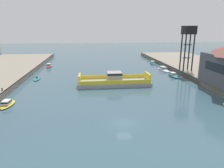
{
  "coord_description": "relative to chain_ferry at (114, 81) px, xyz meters",
  "views": [
    {
      "loc": [
        -5.75,
        -32.58,
        15.92
      ],
      "look_at": [
        0.0,
        18.59,
        2.0
      ],
      "focal_mm": 33.32,
      "sensor_mm": 36.0,
      "label": 1
    }
  ],
  "objects": [
    {
      "name": "moored_boat_mid_left",
      "position": [
        21.19,
        8.65,
        -0.65
      ],
      "size": [
        2.24,
        6.97,
        1.31
      ],
      "color": "#237075",
      "rests_on": "ground"
    },
    {
      "name": "chain_ferry",
      "position": [
        0.0,
        0.0,
        0.0
      ],
      "size": [
        20.61,
        7.1,
        3.79
      ],
      "color": "#939399",
      "rests_on": "ground"
    },
    {
      "name": "moored_boat_upstream_a",
      "position": [
        21.67,
        19.46,
        -0.61
      ],
      "size": [
        3.35,
        8.61,
        1.38
      ],
      "color": "white",
      "rests_on": "ground"
    },
    {
      "name": "bollard_right_far",
      "position": [
        24.92,
        -7.53,
        0.86
      ],
      "size": [
        0.32,
        0.32,
        0.71
      ],
      "color": "black",
      "rests_on": "quay_right"
    },
    {
      "name": "moored_boat_far_left",
      "position": [
        -24.46,
        -14.04,
        -0.63
      ],
      "size": [
        2.5,
        5.67,
        1.36
      ],
      "color": "yellow",
      "rests_on": "ground"
    },
    {
      "name": "moored_boat_far_right",
      "position": [
        -23.74,
        31.03,
        -0.52
      ],
      "size": [
        2.26,
        6.31,
        1.6
      ],
      "color": "red",
      "rests_on": "ground"
    },
    {
      "name": "crane_tower",
      "position": [
        26.56,
        11.02,
        12.65
      ],
      "size": [
        3.84,
        3.84,
        15.03
      ],
      "color": "black",
      "rests_on": "quay_right"
    },
    {
      "name": "moored_boat_near_left",
      "position": [
        -23.79,
        9.65,
        -0.93
      ],
      "size": [
        1.82,
        5.97,
        0.89
      ],
      "color": "#237075",
      "rests_on": "ground"
    },
    {
      "name": "ground_plane",
      "position": [
        -1.34,
        -24.78,
        -1.13
      ],
      "size": [
        400.0,
        400.0,
        0.0
      ],
      "primitive_type": "plane",
      "color": "#385666"
    },
    {
      "name": "bollard_left_far",
      "position": [
        -27.59,
        -7.96,
        0.86
      ],
      "size": [
        0.32,
        0.32,
        0.71
      ],
      "color": "black",
      "rests_on": "quay_left"
    },
    {
      "name": "moored_boat_near_right",
      "position": [
        21.9,
        34.35,
        -0.66
      ],
      "size": [
        2.62,
        6.66,
        1.26
      ],
      "color": "#237075",
      "rests_on": "ground"
    }
  ]
}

